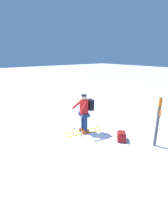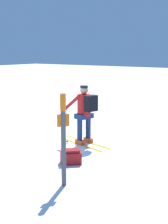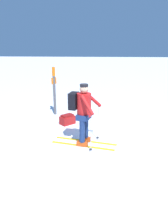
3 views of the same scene
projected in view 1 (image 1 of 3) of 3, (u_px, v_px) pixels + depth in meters
name	position (u px, v px, depth m)	size (l,w,h in m)	color
ground_plane	(77.00, 138.00, 7.03)	(80.00, 80.00, 0.00)	white
skier	(85.00, 111.00, 7.30)	(1.82, 0.93, 1.67)	gold
dropped_backpack	(121.00, 136.00, 6.84)	(0.57, 0.56, 0.34)	maroon
trail_marker	(158.00, 118.00, 6.15)	(0.15, 0.21, 1.83)	#4C4C51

